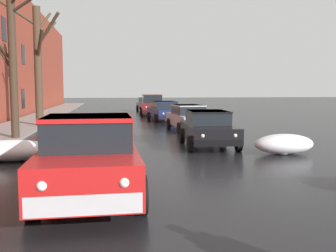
% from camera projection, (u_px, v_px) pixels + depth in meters
% --- Properties ---
extents(left_sidewalk_slab, '(2.81, 80.00, 0.14)m').
position_uv_depth(left_sidewalk_slab, '(2.00, 134.00, 19.01)').
color(left_sidewalk_slab, gray).
rests_on(left_sidewalk_slab, ground).
extents(snow_bank_near_corner_right, '(3.05, 1.19, 0.77)m').
position_uv_depth(snow_bank_near_corner_right, '(187.00, 113.00, 30.19)').
color(snow_bank_near_corner_right, white).
rests_on(snow_bank_near_corner_right, ground).
extents(snow_bank_along_right_kerb, '(2.86, 1.23, 0.67)m').
position_uv_depth(snow_bank_along_right_kerb, '(10.00, 151.00, 12.16)').
color(snow_bank_along_right_kerb, white).
rests_on(snow_bank_along_right_kerb, ground).
extents(snow_bank_far_right_pile, '(2.14, 1.18, 0.71)m').
position_uv_depth(snow_bank_far_right_pile, '(284.00, 144.00, 13.43)').
color(snow_bank_far_right_pile, white).
rests_on(snow_bank_far_right_pile, ground).
extents(bare_tree_mid_block, '(2.90, 2.25, 6.79)m').
position_uv_depth(bare_tree_mid_block, '(13.00, 58.00, 16.58)').
color(bare_tree_mid_block, '#382B1E').
rests_on(bare_tree_mid_block, ground).
extents(bare_tree_far_down_block, '(3.49, 3.36, 7.32)m').
position_uv_depth(bare_tree_far_down_block, '(38.00, 61.00, 22.41)').
color(bare_tree_far_down_block, '#423323').
rests_on(bare_tree_far_down_block, ground).
extents(pickup_truck_red_approaching_near_lane, '(2.17, 5.45, 1.76)m').
position_uv_depth(pickup_truck_red_approaching_near_lane, '(90.00, 154.00, 8.22)').
color(pickup_truck_red_approaching_near_lane, red).
rests_on(pickup_truck_red_approaching_near_lane, ground).
extents(sedan_black_parked_kerbside_close, '(2.19, 4.23, 1.42)m').
position_uv_depth(sedan_black_parked_kerbside_close, '(208.00, 128.00, 15.22)').
color(sedan_black_parked_kerbside_close, black).
rests_on(sedan_black_parked_kerbside_close, ground).
extents(sedan_silver_parked_kerbside_mid, '(2.04, 4.47, 1.42)m').
position_uv_depth(sedan_silver_parked_kerbside_mid, '(189.00, 117.00, 20.89)').
color(sedan_silver_parked_kerbside_mid, '#B7B7BC').
rests_on(sedan_silver_parked_kerbside_mid, ground).
extents(sedan_darkblue_parked_far_down_block, '(2.26, 4.25, 1.42)m').
position_uv_depth(sedan_darkblue_parked_far_down_block, '(164.00, 111.00, 27.16)').
color(sedan_darkblue_parked_far_down_block, navy).
rests_on(sedan_darkblue_parked_far_down_block, ground).
extents(suv_maroon_queued_behind_truck, '(2.19, 4.63, 1.82)m').
position_uv_depth(suv_maroon_queued_behind_truck, '(152.00, 104.00, 33.18)').
color(suv_maroon_queued_behind_truck, maroon).
rests_on(suv_maroon_queued_behind_truck, ground).
extents(sedan_grey_at_far_intersection, '(2.22, 4.10, 1.42)m').
position_uv_depth(sedan_grey_at_far_intersection, '(148.00, 104.00, 38.76)').
color(sedan_grey_at_far_intersection, slate).
rests_on(sedan_grey_at_far_intersection, ground).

